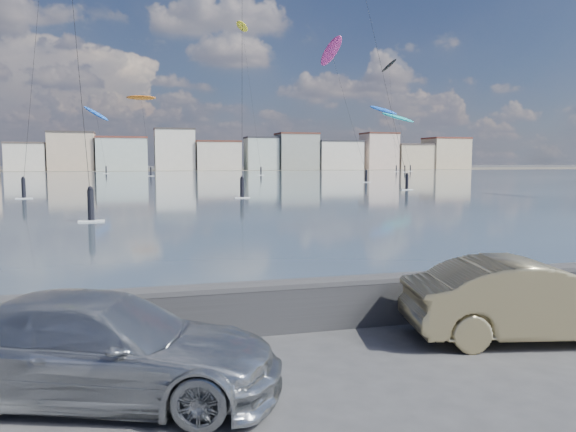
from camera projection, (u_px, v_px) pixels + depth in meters
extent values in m
plane|color=#333335|center=(294.00, 387.00, 8.48)|extent=(700.00, 700.00, 0.00)
cube|color=#374458|center=(148.00, 180.00, 96.31)|extent=(500.00, 177.00, 0.00)
cube|color=#4C473D|center=(141.00, 170.00, 200.45)|extent=(500.00, 60.00, 0.00)
cube|color=#28282B|center=(256.00, 312.00, 11.03)|extent=(400.00, 0.35, 0.90)
cylinder|color=#28282B|center=(256.00, 290.00, 10.99)|extent=(400.00, 0.36, 0.36)
cube|color=silver|center=(27.00, 158.00, 177.41)|extent=(12.00, 10.00, 8.50)
cube|color=#4C423D|center=(26.00, 143.00, 176.96)|extent=(12.24, 10.20, 0.60)
cube|color=#CCB293|center=(72.00, 152.00, 180.78)|extent=(14.00, 11.00, 12.00)
cube|color=#383330|center=(71.00, 132.00, 180.15)|extent=(14.28, 11.22, 0.60)
cube|color=#B7C6BC|center=(122.00, 155.00, 184.92)|extent=(16.00, 13.00, 10.50)
cube|color=brown|center=(122.00, 138.00, 184.37)|extent=(16.32, 13.26, 0.60)
cube|color=silver|center=(175.00, 150.00, 189.23)|extent=(13.00, 10.00, 13.50)
cube|color=#383330|center=(174.00, 129.00, 188.53)|extent=(13.26, 10.20, 0.60)
cube|color=beige|center=(217.00, 156.00, 193.24)|extent=(15.00, 12.00, 9.50)
cube|color=#562D23|center=(217.00, 142.00, 192.74)|extent=(15.30, 12.24, 0.60)
cube|color=#B7C6BC|center=(261.00, 154.00, 197.23)|extent=(11.00, 9.00, 11.00)
cube|color=#2D2D33|center=(261.00, 138.00, 196.66)|extent=(11.22, 9.18, 0.60)
cube|color=gray|center=(297.00, 152.00, 200.57)|extent=(14.00, 11.00, 12.50)
cube|color=#562D23|center=(297.00, 134.00, 199.92)|extent=(14.28, 11.22, 0.60)
cube|color=silver|center=(337.00, 156.00, 204.76)|extent=(16.00, 12.00, 10.00)
cube|color=#2D2D33|center=(338.00, 141.00, 204.23)|extent=(16.32, 12.24, 0.60)
cube|color=beige|center=(379.00, 152.00, 208.94)|extent=(12.00, 10.00, 13.00)
cube|color=#562D23|center=(379.00, 134.00, 208.27)|extent=(12.24, 10.20, 0.60)
cube|color=beige|center=(412.00, 157.00, 212.68)|extent=(14.00, 11.00, 9.00)
cube|color=#4C423D|center=(412.00, 145.00, 212.21)|extent=(14.28, 11.22, 0.60)
cube|color=beige|center=(446.00, 154.00, 216.36)|extent=(15.00, 12.00, 11.50)
cube|color=brown|center=(446.00, 138.00, 215.76)|extent=(15.30, 12.24, 0.60)
imported|color=#B0B4B8|center=(103.00, 347.00, 8.05)|extent=(5.57, 3.73, 1.50)
imported|color=tan|center=(530.00, 300.00, 10.71)|extent=(4.93, 2.55, 1.55)
ellipsoid|color=#19BFBF|center=(398.00, 117.00, 178.94)|extent=(10.68, 7.52, 4.56)
cube|color=white|center=(410.00, 171.00, 173.72)|extent=(1.40, 0.42, 0.08)
cylinder|color=black|center=(410.00, 168.00, 173.63)|extent=(0.36, 0.36, 1.70)
sphere|color=black|center=(410.00, 165.00, 173.54)|extent=(0.28, 0.28, 0.28)
cylinder|color=black|center=(404.00, 142.00, 176.27)|extent=(0.98, 7.49, 15.73)
ellipsoid|color=blue|center=(96.00, 113.00, 148.16)|extent=(8.18, 7.81, 5.18)
cube|color=white|center=(106.00, 173.00, 143.70)|extent=(1.40, 0.42, 0.08)
cylinder|color=black|center=(106.00, 170.00, 143.61)|extent=(0.36, 0.36, 1.70)
sphere|color=black|center=(106.00, 166.00, 143.52)|extent=(0.28, 0.28, 0.28)
cylinder|color=black|center=(101.00, 141.00, 145.87)|extent=(2.47, 6.97, 14.45)
cube|color=white|center=(24.00, 198.00, 49.93)|extent=(1.40, 0.42, 0.08)
cylinder|color=black|center=(24.00, 188.00, 49.84)|extent=(0.36, 0.36, 1.70)
sphere|color=black|center=(23.00, 178.00, 49.75)|extent=(0.28, 0.28, 0.28)
cylinder|color=black|center=(37.00, 18.00, 53.98)|extent=(1.86, 11.48, 31.46)
ellipsoid|color=yellow|center=(242.00, 26.00, 138.14)|extent=(5.49, 9.43, 1.69)
cube|color=white|center=(261.00, 175.00, 128.09)|extent=(1.40, 0.42, 0.08)
cylinder|color=black|center=(261.00, 171.00, 128.00)|extent=(0.36, 0.36, 1.70)
sphere|color=black|center=(261.00, 167.00, 127.91)|extent=(0.28, 0.28, 0.28)
cylinder|color=black|center=(251.00, 95.00, 133.05)|extent=(1.37, 14.61, 34.97)
ellipsoid|color=#E5338C|center=(331.00, 51.00, 93.49)|extent=(2.94, 7.12, 4.86)
cube|color=white|center=(366.00, 182.00, 87.08)|extent=(1.40, 0.42, 0.08)
cylinder|color=black|center=(366.00, 176.00, 86.99)|extent=(0.36, 0.36, 1.70)
sphere|color=black|center=(366.00, 170.00, 86.90)|extent=(0.28, 0.28, 0.28)
cylinder|color=black|center=(348.00, 110.00, 90.22)|extent=(2.58, 9.62, 20.25)
ellipsoid|color=blue|center=(383.00, 110.00, 170.62)|extent=(7.94, 8.48, 4.36)
cube|color=white|center=(405.00, 172.00, 162.21)|extent=(1.40, 0.42, 0.08)
cylinder|color=black|center=(405.00, 169.00, 162.12)|extent=(0.36, 0.36, 1.70)
sphere|color=black|center=(405.00, 166.00, 162.03)|extent=(0.28, 0.28, 0.28)
cylinder|color=black|center=(394.00, 138.00, 166.35)|extent=(2.01, 11.26, 17.36)
cube|color=white|center=(242.00, 198.00, 50.76)|extent=(1.40, 0.42, 0.08)
cylinder|color=black|center=(242.00, 188.00, 50.67)|extent=(0.36, 0.36, 1.70)
sphere|color=black|center=(242.00, 178.00, 50.58)|extent=(0.28, 0.28, 0.28)
cylinder|color=black|center=(242.00, 80.00, 53.13)|extent=(1.48, 6.85, 19.41)
ellipsoid|color=orange|center=(141.00, 98.00, 129.37)|extent=(7.83, 6.15, 1.67)
cube|color=white|center=(151.00, 176.00, 120.87)|extent=(1.40, 0.42, 0.08)
cylinder|color=black|center=(151.00, 172.00, 120.78)|extent=(0.36, 0.36, 1.70)
sphere|color=black|center=(151.00, 168.00, 120.69)|extent=(0.28, 0.28, 0.28)
cylinder|color=black|center=(146.00, 133.00, 125.06)|extent=(1.56, 11.14, 16.51)
cube|color=white|center=(407.00, 190.00, 64.73)|extent=(1.40, 0.42, 0.08)
cylinder|color=black|center=(407.00, 182.00, 64.64)|extent=(0.36, 0.36, 1.70)
sphere|color=black|center=(407.00, 174.00, 64.55)|extent=(0.28, 0.28, 0.28)
cylinder|color=black|center=(377.00, 49.00, 66.91)|extent=(3.90, 9.05, 30.61)
cube|color=white|center=(91.00, 221.00, 31.27)|extent=(1.40, 0.42, 0.08)
cylinder|color=black|center=(91.00, 205.00, 31.18)|extent=(0.36, 0.36, 1.70)
sphere|color=black|center=(90.00, 189.00, 31.10)|extent=(0.28, 0.28, 0.28)
cylinder|color=black|center=(74.00, 14.00, 36.85)|extent=(2.43, 14.99, 23.47)
ellipsoid|color=black|center=(389.00, 66.00, 169.54)|extent=(3.31, 8.44, 4.38)
cube|color=white|center=(396.00, 172.00, 165.66)|extent=(1.40, 0.42, 0.08)
cylinder|color=black|center=(396.00, 169.00, 165.57)|extent=(0.36, 0.36, 1.70)
sphere|color=black|center=(396.00, 166.00, 165.48)|extent=(0.28, 0.28, 0.28)
cylinder|color=black|center=(393.00, 116.00, 167.53)|extent=(0.49, 7.24, 30.63)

